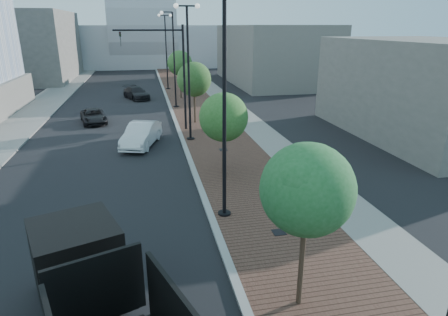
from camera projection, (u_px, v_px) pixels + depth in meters
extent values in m
cube|color=#4C2D23|center=(196.00, 96.00, 45.11)|extent=(7.00, 140.00, 0.12)
cube|color=slate|center=(219.00, 95.00, 45.63)|extent=(2.40, 140.00, 0.13)
cube|color=gray|center=(166.00, 97.00, 44.43)|extent=(0.30, 140.00, 0.14)
cube|color=slate|center=(47.00, 102.00, 41.94)|extent=(4.00, 140.00, 0.12)
cube|color=black|center=(77.00, 261.00, 10.99)|extent=(2.87, 2.92, 2.31)
cube|color=black|center=(70.00, 258.00, 12.45)|extent=(2.15, 1.14, 1.15)
cube|color=black|center=(93.00, 309.00, 9.97)|extent=(2.33, 1.42, 0.44)
cube|color=black|center=(97.00, 290.00, 8.79)|extent=(2.12, 0.85, 1.77)
cylinder|color=black|center=(51.00, 315.00, 10.38)|extent=(0.58, 1.01, 0.98)
cylinder|color=silver|center=(51.00, 315.00, 10.38)|extent=(0.46, 0.60, 0.53)
cylinder|color=black|center=(119.00, 292.00, 11.30)|extent=(0.58, 1.01, 0.98)
cylinder|color=silver|center=(119.00, 292.00, 11.30)|extent=(0.46, 0.60, 0.53)
cylinder|color=black|center=(43.00, 283.00, 11.67)|extent=(0.58, 1.01, 0.98)
cylinder|color=silver|center=(43.00, 283.00, 11.67)|extent=(0.46, 0.60, 0.53)
cylinder|color=black|center=(104.00, 264.00, 12.59)|extent=(0.58, 1.01, 0.98)
cylinder|color=silver|center=(104.00, 264.00, 12.59)|extent=(0.46, 0.60, 0.53)
imported|color=silver|center=(141.00, 134.00, 26.49)|extent=(3.03, 5.12, 1.60)
imported|color=black|center=(93.00, 116.00, 32.83)|extent=(2.76, 4.48, 1.16)
imported|color=black|center=(136.00, 93.00, 43.62)|extent=(3.41, 4.97, 1.34)
imported|color=black|center=(317.00, 164.00, 20.77)|extent=(0.69, 0.55, 1.66)
cylinder|color=black|center=(224.00, 214.00, 16.77)|extent=(0.56, 0.56, 0.20)
cylinder|color=black|center=(224.00, 113.00, 15.30)|extent=(0.16, 0.16, 9.00)
cylinder|color=black|center=(191.00, 139.00, 27.88)|extent=(0.56, 0.56, 0.20)
cylinder|color=black|center=(189.00, 76.00, 26.40)|extent=(0.16, 0.16, 9.00)
cylinder|color=black|center=(187.00, 6.00, 24.94)|extent=(1.40, 0.10, 0.10)
sphere|color=silver|center=(176.00, 6.00, 24.80)|extent=(0.32, 0.32, 0.32)
sphere|color=silver|center=(197.00, 6.00, 25.07)|extent=(0.32, 0.32, 0.32)
cylinder|color=black|center=(176.00, 107.00, 38.99)|extent=(0.56, 0.56, 0.20)
cylinder|color=black|center=(174.00, 61.00, 37.51)|extent=(0.16, 0.16, 9.00)
cylinder|color=black|center=(167.00, 12.00, 35.95)|extent=(1.00, 0.10, 0.10)
sphere|color=silver|center=(162.00, 13.00, 35.88)|extent=(0.32, 0.32, 0.32)
cylinder|color=black|center=(168.00, 89.00, 50.09)|extent=(0.56, 0.56, 0.20)
cylinder|color=black|center=(166.00, 53.00, 48.62)|extent=(0.16, 0.16, 9.00)
cylinder|color=black|center=(165.00, 15.00, 47.15)|extent=(1.40, 0.10, 0.10)
sphere|color=silver|center=(159.00, 15.00, 47.02)|extent=(0.32, 0.32, 0.32)
sphere|color=silver|center=(170.00, 15.00, 47.29)|extent=(0.32, 0.32, 0.32)
cylinder|color=black|center=(184.00, 80.00, 29.38)|extent=(0.18, 0.18, 8.00)
cylinder|color=black|center=(148.00, 30.00, 27.73)|extent=(5.00, 0.12, 0.12)
imported|color=black|center=(120.00, 39.00, 27.54)|extent=(0.16, 0.20, 1.00)
cylinder|color=#382619|center=(302.00, 255.00, 10.87)|extent=(0.16, 0.16, 3.52)
sphere|color=#1F5B27|center=(307.00, 189.00, 10.21)|extent=(2.56, 2.56, 2.56)
sphere|color=#1F5B27|center=(316.00, 192.00, 10.65)|extent=(1.79, 1.79, 1.79)
sphere|color=#1F5B27|center=(302.00, 182.00, 9.76)|extent=(1.53, 1.53, 1.53)
cylinder|color=#382619|center=(224.00, 148.00, 21.13)|extent=(0.16, 0.16, 3.04)
sphere|color=#2D6322|center=(224.00, 117.00, 20.56)|extent=(2.64, 2.64, 2.64)
sphere|color=#2D6322|center=(230.00, 120.00, 20.99)|extent=(1.85, 1.85, 1.85)
sphere|color=#2D6322|center=(219.00, 113.00, 20.13)|extent=(1.59, 1.59, 1.59)
cylinder|color=#382619|center=(195.00, 103.00, 32.16)|extent=(0.16, 0.16, 3.49)
sphere|color=#29541C|center=(194.00, 79.00, 31.51)|extent=(2.83, 2.83, 2.83)
sphere|color=#29541C|center=(198.00, 82.00, 31.95)|extent=(1.98, 1.98, 1.98)
sphere|color=#29541C|center=(191.00, 76.00, 31.06)|extent=(1.70, 1.70, 1.70)
cylinder|color=#382619|center=(181.00, 82.00, 43.23)|extent=(0.16, 0.16, 3.72)
sphere|color=#27551D|center=(180.00, 63.00, 42.54)|extent=(2.75, 2.75, 2.75)
sphere|color=#27551D|center=(183.00, 65.00, 42.98)|extent=(1.93, 1.93, 1.93)
sphere|color=#27551D|center=(177.00, 60.00, 42.08)|extent=(1.65, 1.65, 1.65)
cube|color=#A9ADB4|center=(143.00, 45.00, 84.43)|extent=(50.00, 28.00, 8.00)
cube|color=#5E5A54|center=(22.00, 46.00, 57.50)|extent=(14.00, 20.00, 10.00)
cube|color=slate|center=(272.00, 54.00, 55.49)|extent=(12.00, 22.00, 8.00)
cube|color=#605C56|center=(428.00, 89.00, 28.26)|extent=(10.00, 16.00, 7.00)
cube|color=black|center=(279.00, 232.00, 15.25)|extent=(0.50, 0.50, 0.02)
cube|color=black|center=(223.00, 150.00, 25.44)|extent=(0.50, 0.50, 0.02)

